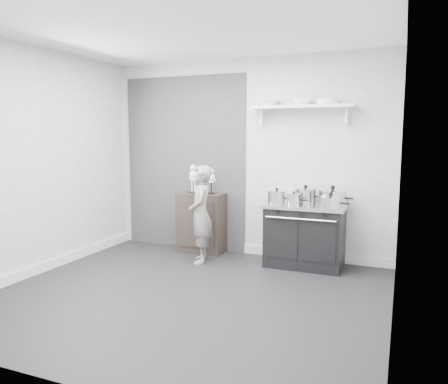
{
  "coord_description": "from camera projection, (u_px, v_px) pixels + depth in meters",
  "views": [
    {
      "loc": [
        2.03,
        -3.92,
        1.65
      ],
      "look_at": [
        0.03,
        0.95,
        0.97
      ],
      "focal_mm": 35.0,
      "sensor_mm": 36.0,
      "label": 1
    }
  ],
  "objects": [
    {
      "name": "pot_front_right",
      "position": [
        330.0,
        202.0,
        5.17
      ],
      "size": [
        0.36,
        0.27,
        0.18
      ],
      "color": "silver",
      "rests_on": "stove"
    },
    {
      "name": "child",
      "position": [
        201.0,
        214.0,
        5.68
      ],
      "size": [
        0.46,
        0.55,
        1.27
      ],
      "primitive_type": "imported",
      "rotation": [
        0.0,
        0.0,
        -1.17
      ],
      "color": "slate",
      "rests_on": "ground"
    },
    {
      "name": "skeleton_full",
      "position": [
        193.0,
        177.0,
        6.18
      ],
      "size": [
        0.13,
        0.08,
        0.46
      ],
      "primitive_type": null,
      "color": "silver",
      "rests_on": "side_cabinet"
    },
    {
      "name": "wall_shelf",
      "position": [
        302.0,
        108.0,
        5.55
      ],
      "size": [
        1.3,
        0.26,
        0.24
      ],
      "color": "white",
      "rests_on": "room_shell"
    },
    {
      "name": "side_cabinet",
      "position": [
        202.0,
        223.0,
        6.22
      ],
      "size": [
        0.65,
        0.38,
        0.84
      ],
      "primitive_type": "cube",
      "color": "black",
      "rests_on": "ground"
    },
    {
      "name": "bowl_small",
      "position": [
        303.0,
        102.0,
        5.53
      ],
      "size": [
        0.23,
        0.23,
        0.07
      ],
      "primitive_type": "imported",
      "color": "white",
      "rests_on": "wall_shelf"
    },
    {
      "name": "room_shell",
      "position": [
        185.0,
        137.0,
        4.53
      ],
      "size": [
        4.02,
        3.62,
        2.71
      ],
      "color": "#9F9F9D",
      "rests_on": "ground"
    },
    {
      "name": "pot_back_left",
      "position": [
        305.0,
        195.0,
        5.57
      ],
      "size": [
        0.36,
        0.28,
        0.23
      ],
      "color": "silver",
      "rests_on": "stove"
    },
    {
      "name": "ground",
      "position": [
        187.0,
        294.0,
        4.57
      ],
      "size": [
        4.0,
        4.0,
        0.0
      ],
      "primitive_type": "plane",
      "color": "black",
      "rests_on": "ground"
    },
    {
      "name": "pot_front_left",
      "position": [
        277.0,
        197.0,
        5.49
      ],
      "size": [
        0.31,
        0.23,
        0.2
      ],
      "color": "silver",
      "rests_on": "stove"
    },
    {
      "name": "bowl_large",
      "position": [
        268.0,
        103.0,
        5.7
      ],
      "size": [
        0.29,
        0.29,
        0.07
      ],
      "primitive_type": "imported",
      "color": "white",
      "rests_on": "wall_shelf"
    },
    {
      "name": "pot_front_center",
      "position": [
        294.0,
        199.0,
        5.39
      ],
      "size": [
        0.27,
        0.18,
        0.17
      ],
      "color": "silver",
      "rests_on": "stove"
    },
    {
      "name": "skeleton_torso",
      "position": [
        211.0,
        179.0,
        6.08
      ],
      "size": [
        0.11,
        0.07,
        0.41
      ],
      "primitive_type": null,
      "color": "silver",
      "rests_on": "side_cabinet"
    },
    {
      "name": "plate_stack",
      "position": [
        328.0,
        102.0,
        5.41
      ],
      "size": [
        0.27,
        0.27,
        0.06
      ],
      "primitive_type": "cylinder",
      "color": "white",
      "rests_on": "wall_shelf"
    },
    {
      "name": "stove",
      "position": [
        305.0,
        235.0,
        5.53
      ],
      "size": [
        1.0,
        0.63,
        0.8
      ],
      "color": "black",
      "rests_on": "ground"
    },
    {
      "name": "pot_back_right",
      "position": [
        332.0,
        197.0,
        5.44
      ],
      "size": [
        0.43,
        0.34,
        0.24
      ],
      "color": "silver",
      "rests_on": "stove"
    }
  ]
}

